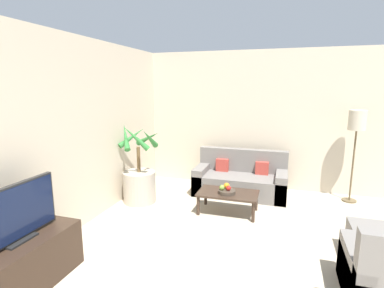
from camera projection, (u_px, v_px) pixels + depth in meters
wall_back at (304, 122)px, 5.66m from camera, size 7.75×0.06×2.70m
wall_left at (50, 141)px, 3.71m from camera, size 0.06×7.65×2.70m
tv_console at (22, 265)px, 2.98m from camera, size 0.53×1.18×0.52m
television at (16, 214)px, 2.87m from camera, size 0.18×0.93×0.57m
potted_palm at (139, 180)px, 5.24m from camera, size 0.73×0.72×1.41m
sofa_loveseat at (240, 180)px, 5.65m from camera, size 1.69×0.77×0.82m
floor_lamp at (357, 126)px, 5.08m from camera, size 0.28×0.28×1.62m
coffee_table at (228, 195)px, 4.79m from camera, size 0.95×0.55×0.34m
fruit_bowl at (227, 192)px, 4.73m from camera, size 0.27×0.27×0.06m
apple_red at (228, 188)px, 4.70m from camera, size 0.08×0.08×0.08m
apple_green at (222, 187)px, 4.72m from camera, size 0.08×0.08×0.08m
orange_fruit at (227, 186)px, 4.79m from camera, size 0.09×0.09×0.09m
ottoman at (379, 243)px, 3.51m from camera, size 0.64×0.45×0.40m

